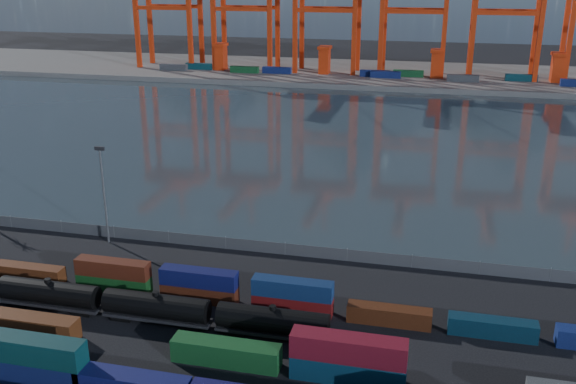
# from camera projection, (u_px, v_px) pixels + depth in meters

# --- Properties ---
(ground) EXTENTS (700.00, 700.00, 0.00)m
(ground) POSITION_uv_depth(u_px,v_px,m) (230.00, 350.00, 77.19)
(ground) COLOR black
(ground) RESTS_ON ground
(harbor_water) EXTENTS (700.00, 700.00, 0.00)m
(harbor_water) POSITION_uv_depth(u_px,v_px,m) (352.00, 138.00, 173.55)
(harbor_water) COLOR #2B393F
(harbor_water) RESTS_ON ground
(far_quay) EXTENTS (700.00, 70.00, 2.00)m
(far_quay) POSITION_uv_depth(u_px,v_px,m) (387.00, 74.00, 269.59)
(far_quay) COLOR #514F4C
(far_quay) RESTS_ON ground
(container_row_mid) EXTENTS (129.91, 2.61, 5.57)m
(container_row_mid) POSITION_uv_depth(u_px,v_px,m) (290.00, 359.00, 72.52)
(container_row_mid) COLOR #434749
(container_row_mid) RESTS_ON ground
(container_row_north) EXTENTS (140.40, 2.20, 4.70)m
(container_row_north) POSITION_uv_depth(u_px,v_px,m) (270.00, 298.00, 86.01)
(container_row_north) COLOR navy
(container_row_north) RESTS_ON ground
(waterfront_fence) EXTENTS (160.12, 0.12, 2.20)m
(waterfront_fence) POSITION_uv_depth(u_px,v_px,m) (285.00, 249.00, 102.56)
(waterfront_fence) COLOR #595B5E
(waterfront_fence) RESTS_ON ground
(yard_light_mast) EXTENTS (1.60, 0.40, 16.60)m
(yard_light_mast) POSITION_uv_depth(u_px,v_px,m) (104.00, 190.00, 104.53)
(yard_light_mast) COLOR slate
(yard_light_mast) RESTS_ON ground
(quay_containers) EXTENTS (172.58, 10.99, 2.60)m
(quay_containers) POSITION_uv_depth(u_px,v_px,m) (357.00, 73.00, 257.89)
(quay_containers) COLOR navy
(quay_containers) RESTS_ON far_quay
(straddle_carriers) EXTENTS (140.00, 7.00, 11.10)m
(straddle_carriers) POSITION_uv_depth(u_px,v_px,m) (379.00, 61.00, 258.70)
(straddle_carriers) COLOR red
(straddle_carriers) RESTS_ON far_quay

